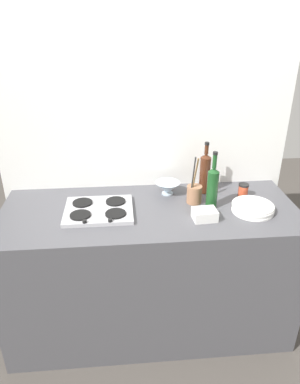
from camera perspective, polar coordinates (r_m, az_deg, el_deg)
The scene contains 11 objects.
ground_plane at distance 2.68m, azimuth -0.00°, elevation -19.91°, with size 6.00×6.00×0.00m, color #47423D.
counter_block at distance 2.38m, azimuth -0.00°, elevation -12.40°, with size 1.80×0.70×0.90m, color #4C4C51.
backsplash_panel at distance 2.32m, azimuth -0.85°, elevation 10.22°, with size 1.90×0.06×2.58m, color white.
stovetop_hob at distance 2.11m, azimuth -8.29°, elevation -2.91°, with size 0.40×0.33×0.04m.
plate_stack at distance 2.19m, azimuth 16.30°, elevation -2.48°, with size 0.25×0.25×0.04m.
wine_bottle_leftmost at distance 2.31m, azimuth 8.86°, elevation 3.15°, with size 0.07×0.07×0.34m.
wine_bottle_mid_left at distance 2.12m, azimuth 10.05°, elevation 0.87°, with size 0.07×0.07×0.36m.
mixing_bowl at distance 2.29m, azimuth 2.85°, elevation 0.70°, with size 0.16×0.16×0.08m.
butter_dish at distance 2.04m, azimuth 8.82°, elevation -3.62°, with size 0.13×0.10×0.06m, color white.
utensil_crock at distance 2.20m, azimuth 7.16°, elevation -0.24°, with size 0.09×0.09×0.31m.
condiment_jar_front at distance 2.34m, azimuth 14.82°, elevation 0.28°, with size 0.06×0.06×0.09m.
Camera 1 is at (-0.16, -1.84, 1.94)m, focal length 33.00 mm.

